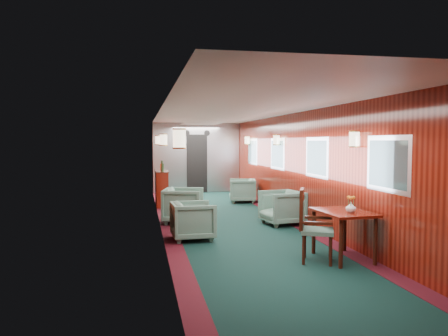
% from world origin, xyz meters
% --- Properties ---
extents(room, '(12.00, 12.10, 2.40)m').
position_xyz_m(room, '(0.00, 0.00, 1.63)').
color(room, black).
rests_on(room, ground).
extents(bulkhead, '(2.98, 0.17, 2.39)m').
position_xyz_m(bulkhead, '(0.00, 5.91, 1.18)').
color(bulkhead, '#A0A2A6').
rests_on(bulkhead, ground).
extents(windows_right, '(0.02, 8.60, 0.80)m').
position_xyz_m(windows_right, '(1.49, 0.25, 1.45)').
color(windows_right, silver).
rests_on(windows_right, ground).
extents(wall_sconces, '(2.97, 7.97, 0.25)m').
position_xyz_m(wall_sconces, '(0.00, 0.57, 1.79)').
color(wall_sconces, '#F1E5BC').
rests_on(wall_sconces, ground).
extents(dining_table, '(0.74, 1.01, 0.73)m').
position_xyz_m(dining_table, '(1.08, -3.02, 0.61)').
color(dining_table, maroon).
rests_on(dining_table, ground).
extents(side_chair, '(0.62, 0.63, 1.07)m').
position_xyz_m(side_chair, '(0.55, -3.05, 0.58)').
color(side_chair, '#204B43').
rests_on(side_chair, ground).
extents(credenza, '(0.34, 1.07, 1.24)m').
position_xyz_m(credenza, '(-1.34, 2.95, 0.49)').
color(credenza, maroon).
rests_on(credenza, ground).
extents(flower_vase, '(0.20, 0.20, 0.15)m').
position_xyz_m(flower_vase, '(1.12, -3.17, 0.80)').
color(flower_vase, silver).
rests_on(flower_vase, dining_table).
extents(armchair_left_near, '(0.79, 0.77, 0.68)m').
position_xyz_m(armchair_left_near, '(-0.97, -1.30, 0.34)').
color(armchair_left_near, '#204B43').
rests_on(armchair_left_near, ground).
extents(armchair_left_far, '(1.00, 0.98, 0.76)m').
position_xyz_m(armchair_left_far, '(-0.99, 0.36, 0.38)').
color(armchair_left_far, '#204B43').
rests_on(armchair_left_far, ground).
extents(armchair_right_near, '(0.91, 0.90, 0.73)m').
position_xyz_m(armchair_right_near, '(1.04, -0.24, 0.36)').
color(armchair_right_near, '#204B43').
rests_on(armchair_right_near, ground).
extents(armchair_right_far, '(0.87, 0.86, 0.68)m').
position_xyz_m(armchair_right_far, '(1.00, 3.25, 0.34)').
color(armchair_right_far, '#204B43').
rests_on(armchair_right_far, ground).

